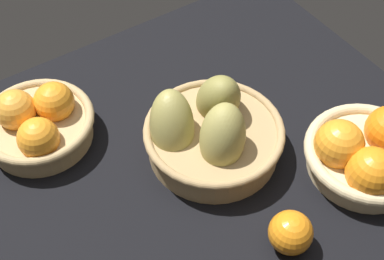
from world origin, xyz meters
The scene contains 5 objects.
market_tray centered at (0.00, 0.00, 1.50)cm, with size 84.00×72.00×3.00cm, color black.
basket_far_left centered at (-20.72, 19.11, 7.13)cm, with size 21.48×21.48×10.31cm.
basket_center_pears centered at (-1.13, 1.24, 7.79)cm, with size 24.49×24.33×15.68cm.
basket_near_right centered at (22.65, -17.55, 7.08)cm, with size 20.14×20.14×10.35cm.
loose_orange_front_gap centered at (-0.67, 23.47, 6.46)cm, with size 6.91×6.91×6.91cm, color orange.
Camera 1 is at (34.62, 49.94, 79.52)cm, focal length 51.14 mm.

